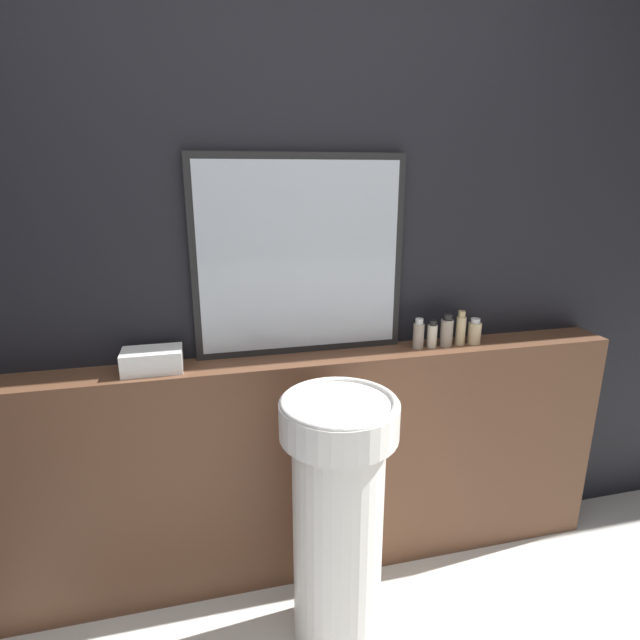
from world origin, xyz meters
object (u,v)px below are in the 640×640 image
object	(u,v)px
pedestal_sink	(338,515)
shampoo_bottle	(419,335)
lotion_bottle	(447,331)
towel_stack	(152,360)
body_wash_bottle	(461,329)
hand_soap_bottle	(474,332)
mirror	(300,257)
conditioner_bottle	(432,335)

from	to	relation	value
pedestal_sink	shampoo_bottle	bearing A→B (deg)	39.50
pedestal_sink	lotion_bottle	world-z (taller)	lotion_bottle
towel_stack	body_wash_bottle	bearing A→B (deg)	0.00
towel_stack	hand_soap_bottle	world-z (taller)	hand_soap_bottle
hand_soap_bottle	body_wash_bottle	bearing A→B (deg)	180.00
towel_stack	hand_soap_bottle	distance (m)	1.24
pedestal_sink	hand_soap_bottle	xyz separation A→B (m)	(0.67, 0.35, 0.49)
mirror	conditioner_bottle	bearing A→B (deg)	-7.97
pedestal_sink	mirror	distance (m)	0.91
shampoo_bottle	body_wash_bottle	distance (m)	0.18
shampoo_bottle	towel_stack	bearing A→B (deg)	180.00
pedestal_sink	towel_stack	world-z (taller)	towel_stack
hand_soap_bottle	pedestal_sink	bearing A→B (deg)	-152.46
shampoo_bottle	conditioner_bottle	size ratio (longest dim) A/B	1.10
mirror	lotion_bottle	world-z (taller)	mirror
towel_stack	hand_soap_bottle	bearing A→B (deg)	0.00
mirror	towel_stack	size ratio (longest dim) A/B	3.88
towel_stack	body_wash_bottle	size ratio (longest dim) A/B	1.45
shampoo_bottle	lotion_bottle	distance (m)	0.12
mirror	lotion_bottle	xyz separation A→B (m)	(0.58, -0.07, -0.31)
pedestal_sink	mirror	xyz separation A→B (m)	(-0.03, 0.42, 0.81)
pedestal_sink	mirror	size ratio (longest dim) A/B	1.18
towel_stack	lotion_bottle	world-z (taller)	lotion_bottle
body_wash_bottle	hand_soap_bottle	size ratio (longest dim) A/B	1.34
mirror	body_wash_bottle	xyz separation A→B (m)	(0.64, -0.07, -0.30)
hand_soap_bottle	towel_stack	bearing A→B (deg)	180.00
lotion_bottle	hand_soap_bottle	xyz separation A→B (m)	(0.12, 0.00, -0.01)
pedestal_sink	hand_soap_bottle	world-z (taller)	hand_soap_bottle
shampoo_bottle	body_wash_bottle	size ratio (longest dim) A/B	0.87
pedestal_sink	hand_soap_bottle	size ratio (longest dim) A/B	8.85
conditioner_bottle	lotion_bottle	world-z (taller)	lotion_bottle
mirror	body_wash_bottle	distance (m)	0.71
body_wash_bottle	conditioner_bottle	bearing A→B (deg)	180.00
lotion_bottle	body_wash_bottle	world-z (taller)	body_wash_bottle
pedestal_sink	lotion_bottle	size ratio (longest dim) A/B	7.06
shampoo_bottle	body_wash_bottle	bearing A→B (deg)	0.00
shampoo_bottle	conditioner_bottle	xyz separation A→B (m)	(0.06, 0.00, -0.01)
towel_stack	lotion_bottle	bearing A→B (deg)	-0.00
towel_stack	conditioner_bottle	bearing A→B (deg)	0.00
body_wash_bottle	hand_soap_bottle	distance (m)	0.07
hand_soap_bottle	lotion_bottle	bearing A→B (deg)	-180.00
pedestal_sink	shampoo_bottle	size ratio (longest dim) A/B	7.63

